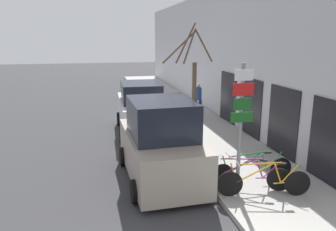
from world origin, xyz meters
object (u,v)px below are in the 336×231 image
at_px(bicycle_2, 252,170).
at_px(street_tree, 193,93).
at_px(bicycle_0, 264,181).
at_px(bicycle_1, 246,175).
at_px(parked_car_0, 161,144).
at_px(parked_car_1, 141,110).
at_px(signpost, 241,122).
at_px(pedestrian_near, 198,97).

relative_size(bicycle_2, street_tree, 0.55).
distance_m(bicycle_0, bicycle_2, 0.74).
bearing_deg(bicycle_2, bicycle_1, 127.41).
height_order(parked_car_0, parked_car_1, parked_car_0).
bearing_deg(parked_car_1, bicycle_1, -71.61).
bearing_deg(bicycle_2, parked_car_0, 61.30).
height_order(bicycle_0, parked_car_0, parked_car_0).
distance_m(parked_car_0, parked_car_1, 4.99).
distance_m(bicycle_2, parked_car_1, 6.57).
bearing_deg(parked_car_0, signpost, -45.17).
height_order(bicycle_0, parked_car_1, parked_car_1).
bearing_deg(street_tree, parked_car_0, -127.37).
height_order(bicycle_2, pedestrian_near, pedestrian_near).
relative_size(bicycle_0, bicycle_1, 1.07).
xyz_separation_m(parked_car_0, parked_car_1, (0.11, 4.99, -0.06)).
bearing_deg(signpost, bicycle_2, 35.45).
xyz_separation_m(bicycle_0, street_tree, (-0.71, 3.98, 1.65)).
height_order(parked_car_1, street_tree, street_tree).
relative_size(signpost, bicycle_2, 1.37).
bearing_deg(pedestrian_near, signpost, 72.08).
distance_m(parked_car_0, street_tree, 2.83).
distance_m(parked_car_0, pedestrian_near, 7.92).
height_order(bicycle_0, pedestrian_near, pedestrian_near).
bearing_deg(bicycle_2, parked_car_1, 17.72).
relative_size(bicycle_1, pedestrian_near, 1.35).
bearing_deg(signpost, street_tree, 92.04).
height_order(bicycle_2, parked_car_1, parked_car_1).
xyz_separation_m(bicycle_0, bicycle_2, (0.05, 0.74, -0.00)).
xyz_separation_m(signpost, pedestrian_near, (1.71, 8.77, -0.97)).
relative_size(parked_car_1, pedestrian_near, 2.72).
xyz_separation_m(bicycle_0, pedestrian_near, (1.13, 9.06, 0.55)).
relative_size(parked_car_0, pedestrian_near, 2.58).
xyz_separation_m(bicycle_2, parked_car_1, (-2.23, 6.16, 0.48)).
relative_size(bicycle_0, street_tree, 0.53).
bearing_deg(signpost, bicycle_0, -26.78).
xyz_separation_m(parked_car_0, pedestrian_near, (3.42, 7.15, 0.02)).
bearing_deg(parked_car_0, pedestrian_near, 62.63).
bearing_deg(bicycle_2, signpost, 123.29).
distance_m(signpost, bicycle_0, 1.65).
bearing_deg(bicycle_0, parked_car_1, 28.89).
xyz_separation_m(bicycle_2, parked_car_0, (-2.34, 1.17, 0.53)).
bearing_deg(pedestrian_near, bicycle_0, 75.99).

